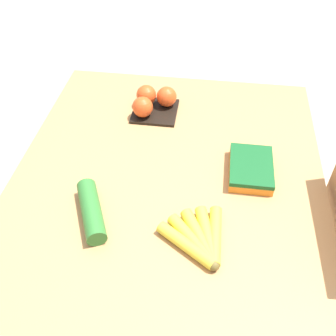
# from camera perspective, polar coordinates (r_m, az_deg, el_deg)

# --- Properties ---
(ground_plane) EXTENTS (12.00, 12.00, 0.00)m
(ground_plane) POSITION_cam_1_polar(r_m,az_deg,el_deg) (1.80, 0.00, -17.47)
(ground_plane) COLOR #B7A88E
(dining_table) EXTENTS (1.13, 0.95, 0.73)m
(dining_table) POSITION_cam_1_polar(r_m,az_deg,el_deg) (1.29, 0.00, -4.19)
(dining_table) COLOR #B27F4C
(dining_table) RESTS_ON ground_plane
(banana_bunch) EXTENTS (0.19, 0.17, 0.03)m
(banana_bunch) POSITION_cam_1_polar(r_m,az_deg,el_deg) (1.04, 4.70, -10.28)
(banana_bunch) COLOR brown
(banana_bunch) RESTS_ON dining_table
(tomato_pack) EXTENTS (0.16, 0.16, 0.08)m
(tomato_pack) POSITION_cam_1_polar(r_m,az_deg,el_deg) (1.44, -2.26, 9.61)
(tomato_pack) COLOR black
(tomato_pack) RESTS_ON dining_table
(carrot_bag) EXTENTS (0.18, 0.13, 0.04)m
(carrot_bag) POSITION_cam_1_polar(r_m,az_deg,el_deg) (1.23, 11.96, 0.04)
(carrot_bag) COLOR orange
(carrot_bag) RESTS_ON dining_table
(cucumber_near) EXTENTS (0.21, 0.13, 0.05)m
(cucumber_near) POSITION_cam_1_polar(r_m,az_deg,el_deg) (1.10, -11.07, -6.10)
(cucumber_near) COLOR #2D702D
(cucumber_near) RESTS_ON dining_table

